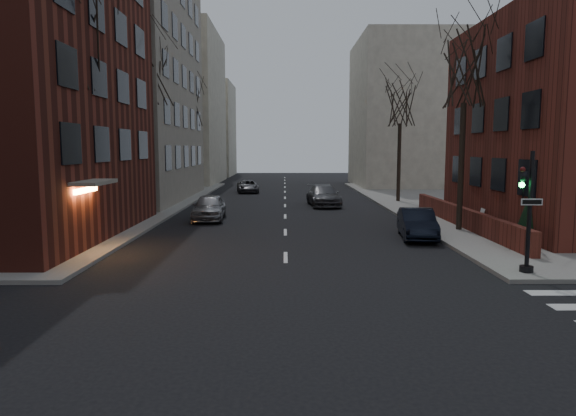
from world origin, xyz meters
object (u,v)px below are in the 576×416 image
object	(u,v)px
tree_right_b	(400,104)
parked_sedan	(417,224)
car_lane_far	(248,186)
tree_left_c	(189,106)
streetlamp_near	(142,148)
tree_left_a	(70,44)
streetlamp_far	(200,148)
car_lane_gray	(323,196)
car_lane_silver	(209,207)
evergreen_shrub	(529,218)
tree_left_b	(148,74)
traffic_signal	(527,219)
sandwich_board	(485,217)
tree_right_a	(465,70)

from	to	relation	value
tree_right_b	parked_sedan	size ratio (longest dim) A/B	2.16
car_lane_far	tree_left_c	bearing A→B (deg)	-173.50
tree_left_c	streetlamp_near	distance (m)	18.40
tree_right_b	parked_sedan	xyz separation A→B (m)	(-2.60, -15.81, -6.89)
tree_left_c	car_lane_far	bearing A→B (deg)	13.97
tree_left_a	tree_right_b	size ratio (longest dim) A/B	1.12
tree_left_c	streetlamp_far	xyz separation A→B (m)	(0.60, 2.00, -3.79)
tree_left_a	parked_sedan	xyz separation A→B (m)	(15.00, 2.19, -7.77)
car_lane_gray	car_lane_far	distance (m)	13.08
parked_sedan	car_lane_silver	size ratio (longest dim) A/B	0.96
tree_left_c	evergreen_shrub	xyz separation A→B (m)	(19.30, -25.80, -6.77)
tree_left_b	streetlamp_near	bearing A→B (deg)	-81.47
streetlamp_far	car_lane_silver	distance (m)	20.16
traffic_signal	parked_sedan	size ratio (longest dim) A/B	0.94
streetlamp_near	parked_sedan	world-z (taller)	streetlamp_near
parked_sedan	tree_left_b	bearing A→B (deg)	153.55
tree_left_b	sandwich_board	distance (m)	22.13
tree_right_a	sandwich_board	xyz separation A→B (m)	(1.70, 1.04, -7.41)
tree_left_b	car_lane_far	xyz separation A→B (m)	(5.25, 15.30, -8.32)
car_lane_gray	car_lane_silver	bearing A→B (deg)	-139.19
traffic_signal	car_lane_silver	size ratio (longest dim) A/B	0.90
tree_left_a	car_lane_far	xyz separation A→B (m)	(5.25, 27.30, -7.88)
traffic_signal	tree_left_c	distance (m)	35.76
tree_left_c	tree_right_b	xyz separation A→B (m)	(17.60, -8.00, -0.44)
tree_left_b	evergreen_shrub	world-z (taller)	tree_left_b
tree_left_b	tree_right_a	distance (m)	19.35
tree_left_a	car_lane_far	distance (m)	28.90
tree_right_a	car_lane_far	xyz separation A→B (m)	(-12.35, 23.30, -7.44)
streetlamp_far	car_lane_gray	size ratio (longest dim) A/B	1.21
traffic_signal	tree_left_c	xyz separation A→B (m)	(-16.74, 31.01, 6.12)
parked_sedan	evergreen_shrub	xyz separation A→B (m)	(4.30, -2.00, 0.56)
tree_left_a	tree_left_b	bearing A→B (deg)	90.00
tree_left_b	streetlamp_far	size ratio (longest dim) A/B	1.72
traffic_signal	tree_right_a	xyz separation A→B (m)	(0.86, 9.01, 6.12)
traffic_signal	car_lane_silver	world-z (taller)	traffic_signal
tree_left_a	parked_sedan	bearing A→B (deg)	8.32
sandwich_board	evergreen_shrub	distance (m)	4.89
streetlamp_near	sandwich_board	size ratio (longest dim) A/B	6.67
tree_left_c	car_lane_silver	world-z (taller)	tree_left_c
car_lane_gray	streetlamp_far	bearing A→B (deg)	127.83
evergreen_shrub	tree_left_a	bearing A→B (deg)	-179.41
streetlamp_near	car_lane_silver	world-z (taller)	streetlamp_near
tree_left_a	sandwich_board	bearing A→B (deg)	14.64
parked_sedan	car_lane_silver	distance (m)	12.41
streetlamp_near	parked_sedan	distance (m)	15.92
tree_right_a	parked_sedan	xyz separation A→B (m)	(-2.60, -1.81, -7.33)
streetlamp_far	car_lane_gray	xyz separation A→B (m)	(11.03, -12.11, -3.48)
traffic_signal	parked_sedan	world-z (taller)	traffic_signal
tree_right_a	sandwich_board	distance (m)	7.67
traffic_signal	sandwich_board	distance (m)	10.45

